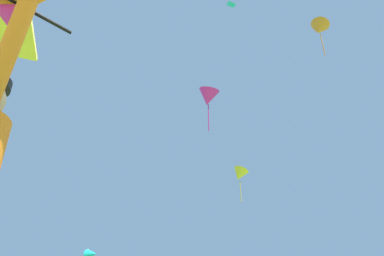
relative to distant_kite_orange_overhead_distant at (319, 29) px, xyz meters
name	(u,v)px	position (x,y,z in m)	size (l,w,h in m)	color
distant_kite_orange_overhead_distant	(319,29)	(0.00, 0.00, 0.00)	(1.42, 1.42, 2.18)	orange
distant_kite_magenta_mid_right	(208,97)	(-7.20, 1.99, -0.64)	(2.02, 1.95, 3.08)	#DB2393
distant_kite_yellow_mid_left	(239,175)	(-7.21, 6.45, -4.24)	(1.59, 1.55, 2.44)	yellow
distant_kite_teal_high_left	(231,4)	(-4.03, -1.23, 2.68)	(0.43, 0.44, 0.21)	#19B2AD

